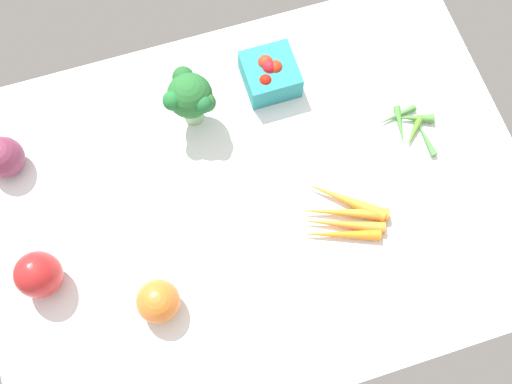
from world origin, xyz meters
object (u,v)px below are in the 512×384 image
at_px(heirloom_tomato_orange, 158,301).
at_px(bell_pepper_red, 39,275).
at_px(broccoli_head, 190,97).
at_px(red_onion_near_basket, 3,157).
at_px(berry_basket, 270,74).
at_px(carrot_bunch, 342,215).
at_px(okra_pile, 410,125).

distance_m(heirloom_tomato_orange, bell_pepper_red, 0.21).
relative_size(broccoli_head, red_onion_near_basket, 1.66).
xyz_separation_m(heirloom_tomato_orange, bell_pepper_red, (0.19, -0.11, 0.01)).
distance_m(berry_basket, bell_pepper_red, 0.58).
xyz_separation_m(broccoli_head, red_onion_near_basket, (0.37, -0.01, -0.05)).
bearing_deg(red_onion_near_basket, broccoli_head, 179.00).
xyz_separation_m(carrot_bunch, red_onion_near_basket, (0.58, -0.29, 0.03)).
xyz_separation_m(heirloom_tomato_orange, berry_basket, (-0.33, -0.38, -0.01)).
relative_size(heirloom_tomato_orange, red_onion_near_basket, 0.98).
relative_size(berry_basket, bell_pepper_red, 1.05).
bearing_deg(broccoli_head, red_onion_near_basket, -1.00).
height_order(carrot_bunch, red_onion_near_basket, red_onion_near_basket).
bearing_deg(heirloom_tomato_orange, broccoli_head, -114.42).
bearing_deg(berry_basket, broccoli_head, 10.34).
bearing_deg(berry_basket, carrot_bunch, 97.39).
bearing_deg(red_onion_near_basket, carrot_bunch, 153.20).
distance_m(red_onion_near_basket, berry_basket, 0.54).
bearing_deg(broccoli_head, bell_pepper_red, 34.92).
distance_m(red_onion_near_basket, bell_pepper_red, 0.25).
height_order(okra_pile, red_onion_near_basket, red_onion_near_basket).
xyz_separation_m(heirloom_tomato_orange, red_onion_near_basket, (0.21, -0.35, 0.00)).
distance_m(okra_pile, red_onion_near_basket, 0.79).
relative_size(broccoli_head, berry_basket, 1.25).
bearing_deg(bell_pepper_red, heirloom_tomato_orange, 150.64).
relative_size(heirloom_tomato_orange, berry_basket, 0.74).
bearing_deg(bell_pepper_red, carrot_bunch, 175.21).
height_order(okra_pile, bell_pepper_red, bell_pepper_red).
distance_m(carrot_bunch, bell_pepper_red, 0.56).
height_order(carrot_bunch, bell_pepper_red, bell_pepper_red).
xyz_separation_m(broccoli_head, bell_pepper_red, (0.34, 0.24, -0.03)).
distance_m(broccoli_head, okra_pile, 0.44).
distance_m(carrot_bunch, broccoli_head, 0.36).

